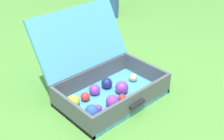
{
  "coord_description": "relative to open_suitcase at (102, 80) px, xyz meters",
  "views": [
    {
      "loc": [
        -0.92,
        -1.01,
        1.06
      ],
      "look_at": [
        0.07,
        0.05,
        0.21
      ],
      "focal_mm": 46.88,
      "sensor_mm": 36.0,
      "label": 1
    }
  ],
  "objects": [
    {
      "name": "ground_plane",
      "position": [
        -0.05,
        -0.12,
        -0.11
      ],
      "size": [
        16.0,
        16.0,
        0.0
      ],
      "primitive_type": "plane",
      "color": "#4C8C38"
    },
    {
      "name": "open_suitcase",
      "position": [
        0.0,
        0.0,
        0.0
      ],
      "size": [
        0.62,
        0.61,
        0.49
      ],
      "color": "#4799C6",
      "rests_on": "ground"
    }
  ]
}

